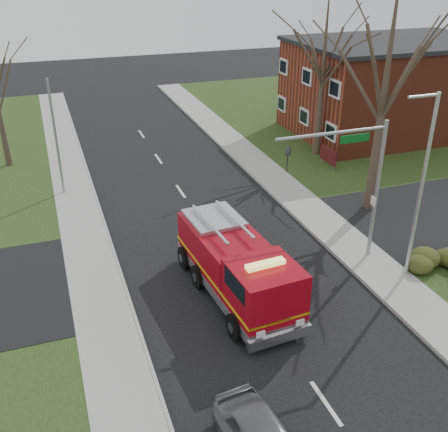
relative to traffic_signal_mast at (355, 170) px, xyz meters
name	(u,v)px	position (x,y,z in m)	size (l,w,h in m)	color
ground	(255,301)	(-5.21, -1.50, -4.71)	(120.00, 120.00, 0.00)	black
sidewalk_right	(380,272)	(0.99, -1.50, -4.63)	(2.40, 80.00, 0.15)	gray
sidewalk_left	(108,331)	(-11.41, -1.50, -4.63)	(2.40, 80.00, 0.15)	gray
brick_building	(391,87)	(13.79, 16.50, -1.05)	(15.40, 10.40, 7.25)	maroon
health_center_sign	(328,156)	(5.29, 11.00, -3.83)	(0.12, 2.00, 1.40)	#461014
hedge_corner	(447,263)	(3.79, -2.50, -4.13)	(2.80, 2.00, 0.90)	#2E3312
bare_tree_near	(386,79)	(4.29, 4.50, 2.71)	(6.00, 6.00, 12.00)	#32251D
bare_tree_far	(324,64)	(5.79, 13.50, 1.78)	(5.25, 5.25, 10.50)	#32251D
traffic_signal_mast	(355,170)	(0.00, 0.00, 0.00)	(5.29, 0.18, 6.80)	gray
streetlight_pole	(421,184)	(1.93, -2.00, -0.16)	(1.48, 0.16, 8.40)	#B7BABF
utility_pole_far	(56,139)	(-12.01, 12.50, -1.21)	(0.14, 0.14, 7.00)	gray
fire_engine	(237,269)	(-5.82, -0.91, -3.33)	(3.36, 7.71, 3.03)	maroon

